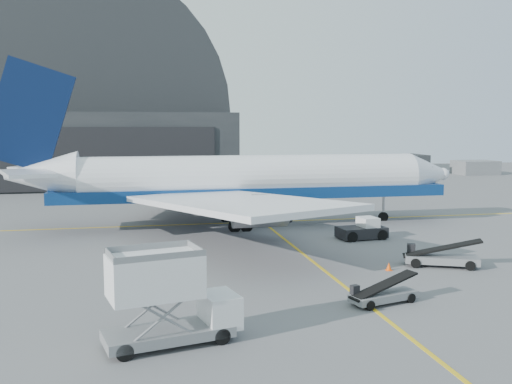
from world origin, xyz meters
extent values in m
plane|color=#565659|center=(0.00, 0.00, 0.00)|extent=(200.00, 200.00, 0.00)
cube|color=gold|center=(0.00, 20.00, 0.01)|extent=(80.00, 0.25, 0.02)
cube|color=gold|center=(0.00, -2.00, 0.01)|extent=(0.25, 40.00, 0.02)
cube|color=black|center=(-22.00, 65.00, 6.00)|extent=(50.00, 28.00, 12.00)
cube|color=black|center=(-22.00, 50.90, 5.00)|extent=(42.00, 0.40, 9.50)
cube|color=black|center=(38.00, 72.00, 0.00)|extent=(14.00, 8.00, 4.00)
cube|color=slate|center=(55.00, 68.00, 0.00)|extent=(8.00, 6.00, 2.80)
cylinder|color=white|center=(-1.32, 18.20, 4.84)|extent=(33.52, 4.47, 4.47)
cone|color=white|center=(17.49, 18.20, 4.84)|extent=(4.10, 4.47, 4.47)
sphere|color=white|center=(19.35, 18.20, 4.84)|extent=(1.30, 1.30, 1.30)
cone|color=white|center=(-21.34, 18.20, 5.40)|extent=(6.52, 4.47, 4.47)
cube|color=black|center=(16.37, 18.20, 5.40)|extent=(2.42, 2.05, 0.65)
cube|color=navy|center=(-1.32, 18.20, 3.40)|extent=(39.11, 4.52, 1.12)
cube|color=white|center=(-5.04, 7.02, 3.91)|extent=(17.17, 22.83, 1.36)
cube|color=white|center=(-5.04, 29.37, 3.91)|extent=(17.17, 22.83, 1.36)
cube|color=white|center=(-21.80, 14.01, 5.96)|extent=(5.70, 7.79, 0.33)
cube|color=white|center=(-21.80, 22.39, 5.96)|extent=(5.70, 7.79, 0.33)
cube|color=#071436|center=(-22.27, 18.20, 10.89)|extent=(8.63, 0.47, 10.73)
cylinder|color=gray|center=(-2.25, 10.75, 2.42)|extent=(4.84, 2.51, 2.51)
cylinder|color=gray|center=(-2.25, 25.65, 2.42)|extent=(4.84, 2.51, 2.51)
cylinder|color=#A5A5AA|center=(12.65, 18.20, 1.30)|extent=(0.26, 0.26, 2.61)
cylinder|color=black|center=(12.65, 18.20, 0.42)|extent=(1.02, 0.33, 1.02)
cylinder|color=black|center=(-3.18, 15.22, 0.51)|extent=(1.21, 0.42, 1.21)
cylinder|color=black|center=(-3.18, 21.18, 0.51)|extent=(1.21, 0.42, 1.21)
cube|color=slate|center=(-11.27, -11.76, 0.53)|extent=(6.20, 3.59, 0.49)
cube|color=silver|center=(-8.81, -11.18, 1.31)|extent=(2.02, 2.53, 1.55)
cube|color=black|center=(-8.10, -11.02, 1.55)|extent=(0.50, 1.81, 0.87)
cube|color=silver|center=(-11.83, -11.89, 3.30)|extent=(4.52, 3.29, 1.94)
cylinder|color=black|center=(-8.86, -12.24, 0.39)|extent=(0.82, 0.46, 0.78)
cylinder|color=black|center=(-9.33, -10.25, 0.39)|extent=(0.82, 0.46, 0.78)
cylinder|color=black|center=(-13.21, -13.26, 0.39)|extent=(0.82, 0.46, 0.78)
cylinder|color=black|center=(-13.67, -11.27, 0.39)|extent=(0.82, 0.46, 0.78)
cube|color=black|center=(6.78, 9.69, 0.58)|extent=(4.42, 2.75, 0.94)
cube|color=silver|center=(7.40, 9.76, 1.41)|extent=(1.67, 2.04, 0.94)
cylinder|color=black|center=(8.35, 8.81, 0.42)|extent=(0.98, 0.47, 0.94)
cylinder|color=black|center=(8.12, 10.90, 0.42)|extent=(0.98, 0.47, 0.94)
cylinder|color=black|center=(5.44, 8.49, 0.42)|extent=(0.98, 0.47, 0.94)
cylinder|color=black|center=(5.21, 10.57, 0.42)|extent=(0.98, 0.47, 0.94)
cube|color=slate|center=(0.97, -8.03, 0.41)|extent=(4.22, 2.40, 0.41)
cube|color=black|center=(0.97, -8.03, 1.04)|extent=(4.34, 2.04, 1.16)
cube|color=black|center=(-0.74, -7.99, 0.86)|extent=(0.54, 0.47, 0.55)
cylinder|color=black|center=(2.54, -8.24, 0.27)|extent=(0.59, 0.37, 0.55)
cylinder|color=black|center=(2.19, -7.02, 0.27)|extent=(0.59, 0.37, 0.55)
cylinder|color=black|center=(-0.26, -9.04, 0.27)|extent=(0.59, 0.37, 0.55)
cylinder|color=black|center=(-0.61, -7.81, 0.27)|extent=(0.59, 0.37, 0.55)
cube|color=slate|center=(8.56, -0.93, 0.52)|extent=(5.31, 3.54, 0.52)
cube|color=black|center=(8.56, -0.93, 1.32)|extent=(5.39, 3.13, 1.46)
cube|color=black|center=(6.90, 0.45, 1.09)|extent=(0.71, 0.64, 0.69)
cylinder|color=black|center=(9.94, -2.37, 0.34)|extent=(0.74, 0.53, 0.69)
cylinder|color=black|center=(10.56, -0.90, 0.34)|extent=(0.74, 0.53, 0.69)
cylinder|color=black|center=(6.56, -0.96, 0.34)|extent=(0.74, 0.53, 0.69)
cylinder|color=black|center=(7.18, 0.52, 0.34)|extent=(0.74, 0.53, 0.69)
cube|color=#FF4F08|center=(4.41, -1.23, 0.02)|extent=(0.40, 0.40, 0.03)
cone|color=#FF4F08|center=(4.41, -1.23, 0.29)|extent=(0.40, 0.40, 0.57)
camera|label=1|loc=(-12.35, -37.29, 10.04)|focal=40.00mm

